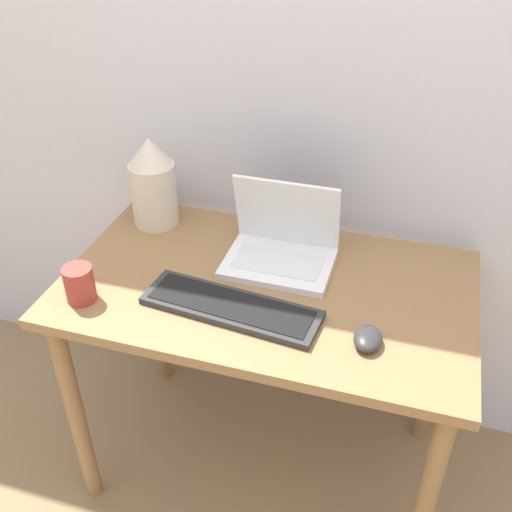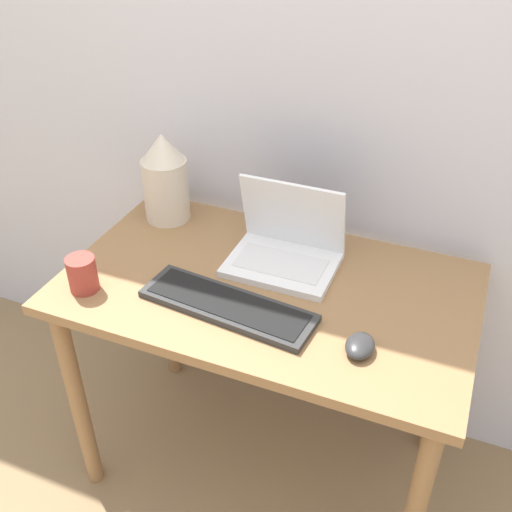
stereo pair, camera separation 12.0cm
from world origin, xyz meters
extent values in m
cube|color=silver|center=(0.00, 0.71, 1.25)|extent=(6.00, 0.05, 2.50)
cube|color=olive|center=(0.00, 0.32, 0.74)|extent=(1.10, 0.65, 0.03)
cylinder|color=olive|center=(-0.49, 0.06, 0.36)|extent=(0.05, 0.05, 0.72)
cylinder|color=olive|center=(-0.49, 0.59, 0.36)|extent=(0.05, 0.05, 0.72)
cylinder|color=olive|center=(0.49, 0.59, 0.36)|extent=(0.05, 0.05, 0.72)
cube|color=white|center=(0.01, 0.41, 0.76)|extent=(0.30, 0.22, 0.02)
cube|color=silver|center=(0.01, 0.40, 0.77)|extent=(0.24, 0.12, 0.00)
cube|color=white|center=(0.01, 0.49, 0.88)|extent=(0.30, 0.06, 0.22)
cube|color=black|center=(0.01, 0.50, 0.88)|extent=(0.26, 0.05, 0.18)
cube|color=#2D2D2D|center=(-0.06, 0.19, 0.76)|extent=(0.47, 0.18, 0.02)
cube|color=black|center=(-0.06, 0.19, 0.77)|extent=(0.43, 0.15, 0.00)
ellipsoid|color=#2D2D2D|center=(0.29, 0.17, 0.77)|extent=(0.07, 0.09, 0.03)
cylinder|color=beige|center=(-0.42, 0.53, 0.85)|extent=(0.14, 0.14, 0.20)
cone|color=beige|center=(-0.42, 0.53, 0.99)|extent=(0.13, 0.13, 0.08)
cylinder|color=#9E382D|center=(-0.44, 0.12, 0.80)|extent=(0.08, 0.08, 0.10)
camera|label=1|loc=(0.34, -0.91, 1.72)|focal=42.00mm
camera|label=2|loc=(0.46, -0.87, 1.72)|focal=42.00mm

